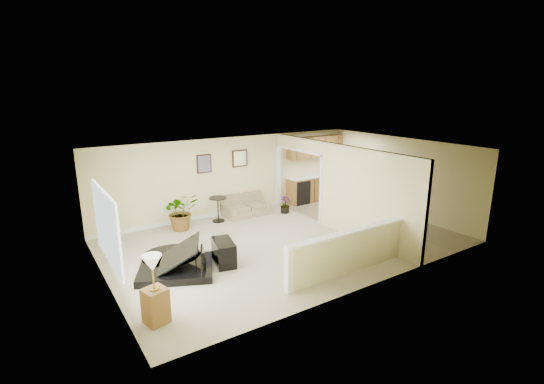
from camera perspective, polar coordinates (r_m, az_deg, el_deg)
floor at (r=10.71m, az=1.81°, el=-7.12°), size 9.00×9.00×0.00m
back_wall at (r=12.80m, az=-5.86°, el=2.35°), size 9.00×0.04×2.50m
front_wall at (r=8.15m, az=14.10°, el=-5.37°), size 9.00×0.04×2.50m
left_wall at (r=8.66m, az=-23.42°, el=-4.97°), size 0.04×6.00×2.50m
right_wall at (r=13.34m, az=17.93°, el=2.20°), size 0.04×6.00×2.50m
ceiling at (r=10.04m, az=1.93°, el=6.22°), size 9.00×6.00×0.04m
kitchen_vinyl at (r=12.67m, az=13.60°, el=-3.99°), size 2.70×6.00×0.01m
interior_partition at (r=11.59m, az=8.45°, el=0.78°), size 0.18×5.99×2.50m
pony_half_wall at (r=8.92m, az=10.83°, el=-8.44°), size 3.42×0.22×1.00m
left_window at (r=8.13m, az=-22.82°, el=-4.67°), size 0.05×2.15×1.45m
wall_art_left at (r=12.28m, az=-9.80°, el=4.05°), size 0.48×0.04×0.58m
wall_mirror at (r=12.81m, az=-4.67°, el=4.89°), size 0.55×0.04×0.55m
kitchen_cabinets at (r=14.39m, az=6.03°, el=2.18°), size 2.36×0.65×2.33m
piano at (r=9.13m, az=-14.46°, el=-7.30°), size 2.30×2.25×1.52m
piano_bench at (r=9.38m, az=-6.99°, el=-8.66°), size 0.61×0.92×0.56m
loveseat at (r=12.85m, az=-3.87°, el=-1.85°), size 1.49×0.86×0.85m
accent_table at (r=12.20m, az=-7.83°, el=-2.03°), size 0.53×0.53×0.77m
palm_plant at (r=11.70m, az=-13.01°, el=-2.78°), size 1.00×0.87×1.10m
small_plant at (r=13.00m, az=1.90°, el=-2.02°), size 0.31×0.31×0.55m
lamp_stand at (r=7.33m, az=-16.62°, el=-14.05°), size 0.46×0.46×1.27m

